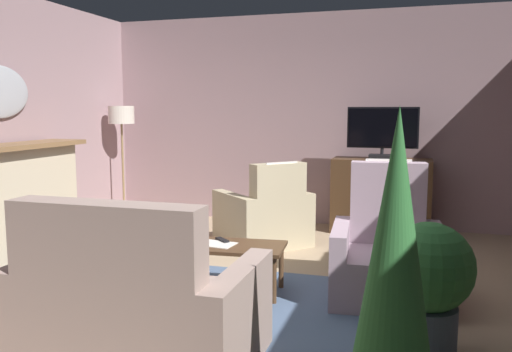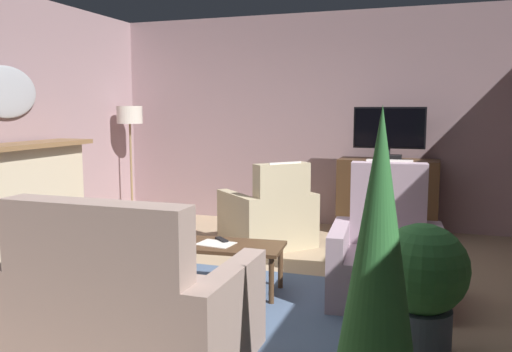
# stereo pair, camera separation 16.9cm
# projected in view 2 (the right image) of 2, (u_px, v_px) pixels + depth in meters

# --- Properties ---
(ground_plane) EXTENTS (6.52, 6.70, 0.04)m
(ground_plane) POSITION_uv_depth(u_px,v_px,m) (249.00, 301.00, 4.38)
(ground_plane) COLOR tan
(wall_back) EXTENTS (6.52, 0.10, 2.84)m
(wall_back) POSITION_uv_depth(u_px,v_px,m) (326.00, 120.00, 7.11)
(wall_back) COLOR gray
(wall_back) RESTS_ON ground_plane
(rug_central) EXTENTS (2.63, 2.03, 0.01)m
(rug_central) POSITION_uv_depth(u_px,v_px,m) (199.00, 305.00, 4.23)
(rug_central) COLOR slate
(rug_central) RESTS_ON ground_plane
(fireplace) EXTENTS (0.82, 1.60, 1.21)m
(fireplace) POSITION_uv_depth(u_px,v_px,m) (31.00, 202.00, 5.67)
(fireplace) COLOR #4C4C51
(fireplace) RESTS_ON ground_plane
(wall_mirror_oval) EXTENTS (0.06, 0.87, 0.56)m
(wall_mirror_oval) POSITION_uv_depth(u_px,v_px,m) (7.00, 92.00, 5.60)
(wall_mirror_oval) COLOR #B2B7BF
(tv_cabinet) EXTENTS (1.22, 0.52, 0.94)m
(tv_cabinet) POSITION_uv_depth(u_px,v_px,m) (387.00, 198.00, 6.63)
(tv_cabinet) COLOR #352315
(tv_cabinet) RESTS_ON ground_plane
(television) EXTENTS (0.87, 0.20, 0.65)m
(television) POSITION_uv_depth(u_px,v_px,m) (389.00, 132.00, 6.47)
(television) COLOR black
(television) RESTS_ON tv_cabinet
(coffee_table) EXTENTS (0.96, 0.57, 0.42)m
(coffee_table) POSITION_uv_depth(u_px,v_px,m) (229.00, 251.00, 4.49)
(coffee_table) COLOR #4C331E
(coffee_table) RESTS_ON ground_plane
(tv_remote) EXTENTS (0.16, 0.15, 0.02)m
(tv_remote) POSITION_uv_depth(u_px,v_px,m) (222.00, 240.00, 4.59)
(tv_remote) COLOR black
(tv_remote) RESTS_ON coffee_table
(folded_newspaper) EXTENTS (0.32, 0.26, 0.01)m
(folded_newspaper) POSITION_uv_depth(u_px,v_px,m) (216.00, 244.00, 4.49)
(folded_newspaper) COLOR silver
(folded_newspaper) RESTS_ON coffee_table
(sofa_floral) EXTENTS (1.43, 0.95, 1.07)m
(sofa_floral) POSITION_uv_depth(u_px,v_px,m) (128.00, 310.00, 3.24)
(sofa_floral) COLOR #A3897F
(sofa_floral) RESTS_ON ground_plane
(armchair_in_far_corner) EXTENTS (1.24, 1.24, 1.00)m
(armchair_in_far_corner) POSITION_uv_depth(u_px,v_px,m) (269.00, 218.00, 6.09)
(armchair_in_far_corner) COLOR tan
(armchair_in_far_corner) RESTS_ON ground_plane
(armchair_near_window) EXTENTS (0.96, 0.91, 1.14)m
(armchair_near_window) POSITION_uv_depth(u_px,v_px,m) (386.00, 259.00, 4.33)
(armchair_near_window) COLOR #AD93A3
(armchair_near_window) RESTS_ON ground_plane
(potted_plant_small_fern_corner) EXTENTS (0.58, 0.58, 0.86)m
(potted_plant_small_fern_corner) POSITION_uv_depth(u_px,v_px,m) (422.00, 281.00, 3.33)
(potted_plant_small_fern_corner) COLOR #3D4C5B
(potted_plant_small_fern_corner) RESTS_ON ground_plane
(potted_plant_on_hearth_side) EXTENTS (0.42, 0.42, 1.59)m
(potted_plant_on_hearth_side) POSITION_uv_depth(u_px,v_px,m) (378.00, 267.00, 2.44)
(potted_plant_on_hearth_side) COLOR slate
(potted_plant_on_hearth_side) RESTS_ON ground_plane
(cat) EXTENTS (0.69, 0.33, 0.22)m
(cat) POSITION_uv_depth(u_px,v_px,m) (146.00, 242.00, 5.81)
(cat) COLOR #2D2D33
(cat) RESTS_ON ground_plane
(floor_lamp) EXTENTS (0.36, 0.36, 1.61)m
(floor_lamp) POSITION_uv_depth(u_px,v_px,m) (130.00, 127.00, 7.41)
(floor_lamp) COLOR #4C4233
(floor_lamp) RESTS_ON ground_plane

